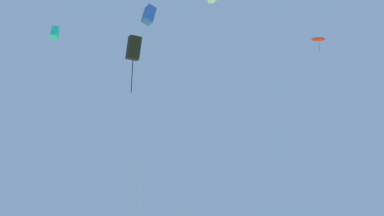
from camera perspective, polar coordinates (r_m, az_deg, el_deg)
name	(u,v)px	position (r m, az deg, el deg)	size (l,w,h in m)	color
kite_cyan_box	(55,33)	(71.74, -20.11, 10.67)	(2.46, 2.95, 37.83)	#1EB7CC
kite_black_box	(134,48)	(45.85, -8.87, 8.95)	(3.53, 2.56, 25.13)	black
kite_blue_box	(149,15)	(42.09, -6.59, 13.85)	(1.71, 2.57, 26.06)	blue
kite_red_parafoil	(318,40)	(66.83, 18.67, 9.78)	(3.50, 1.75, 33.94)	red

